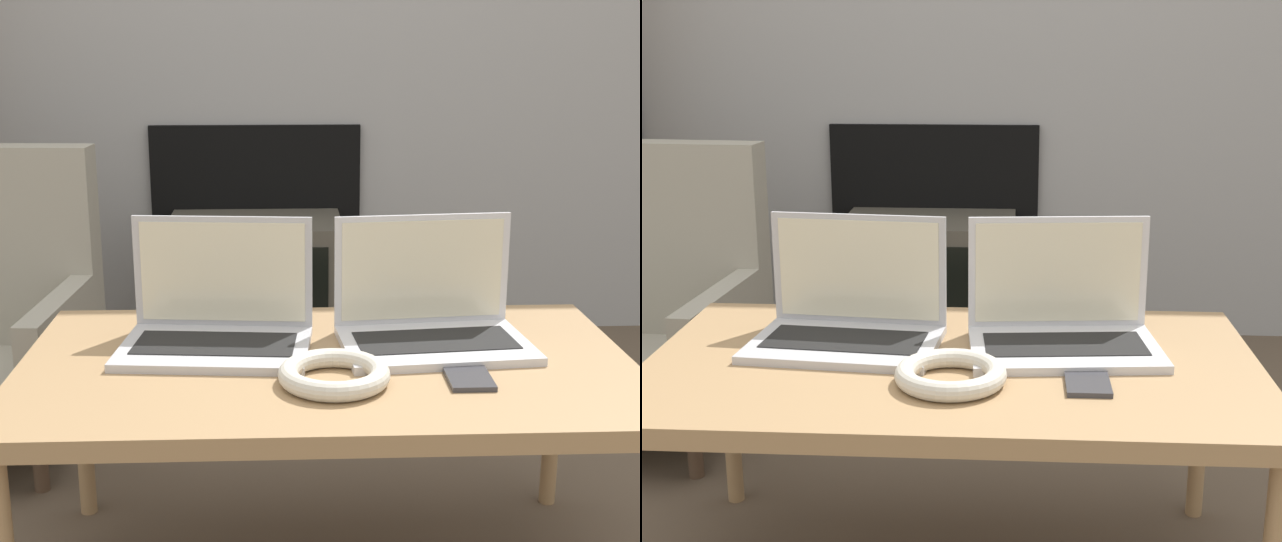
# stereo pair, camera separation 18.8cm
# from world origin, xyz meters

# --- Properties ---
(table) EXTENTS (1.11, 0.64, 0.46)m
(table) POSITION_xyz_m (0.00, 0.29, 0.42)
(table) COLOR #9E7A51
(table) RESTS_ON ground_plane
(laptop_left) EXTENTS (0.37, 0.27, 0.23)m
(laptop_left) POSITION_xyz_m (-0.20, 0.38, 0.51)
(laptop_left) COLOR #B2B2B7
(laptop_left) RESTS_ON table
(laptop_right) EXTENTS (0.37, 0.27, 0.23)m
(laptop_right) POSITION_xyz_m (0.20, 0.38, 0.51)
(laptop_right) COLOR silver
(laptop_right) RESTS_ON table
(headphones) EXTENTS (0.19, 0.19, 0.03)m
(headphones) POSITION_xyz_m (0.01, 0.18, 0.48)
(headphones) COLOR beige
(headphones) RESTS_ON table
(phone) EXTENTS (0.07, 0.12, 0.01)m
(phone) POSITION_xyz_m (0.24, 0.19, 0.46)
(phone) COLOR #333338
(phone) RESTS_ON table
(tv) EXTENTS (0.56, 0.38, 0.45)m
(tv) POSITION_xyz_m (-0.17, 1.60, 0.23)
(tv) COLOR #4C473D
(tv) RESTS_ON ground_plane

